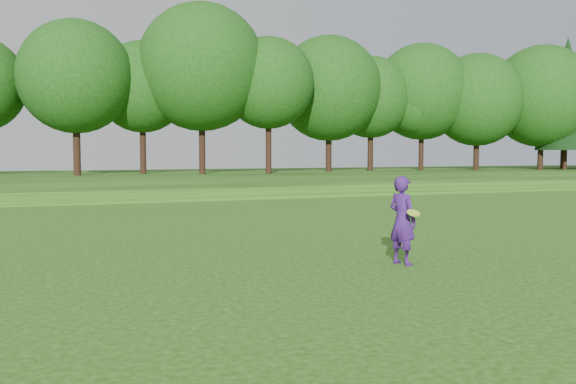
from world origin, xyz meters
name	(u,v)px	position (x,y,z in m)	size (l,w,h in m)	color
ground	(435,276)	(0.00, 0.00, 0.00)	(140.00, 140.00, 0.00)	#19420C
berm	(148,181)	(0.00, 34.00, 0.30)	(130.00, 30.00, 0.60)	#19420C
walking_path	(195,200)	(0.00, 20.00, 0.02)	(130.00, 1.60, 0.04)	gray
treeline	(138,72)	(0.00, 38.00, 8.10)	(104.00, 7.00, 15.00)	#0E3E0E
woman	(402,220)	(0.08, 1.33, 0.93)	(0.62, 0.94, 1.86)	#3C1667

